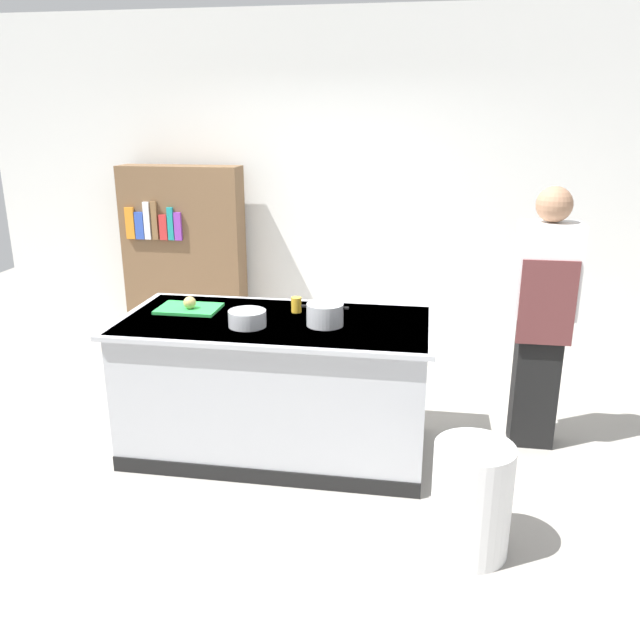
% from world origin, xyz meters
% --- Properties ---
extents(ground_plane, '(10.00, 10.00, 0.00)m').
position_xyz_m(ground_plane, '(0.00, 0.00, 0.00)').
color(ground_plane, '#9E9991').
extents(back_wall, '(6.40, 0.12, 3.00)m').
position_xyz_m(back_wall, '(0.00, 2.10, 1.50)').
color(back_wall, white).
rests_on(back_wall, ground_plane).
extents(counter_island, '(1.98, 0.98, 0.90)m').
position_xyz_m(counter_island, '(0.00, -0.00, 0.47)').
color(counter_island, '#B7BABF').
rests_on(counter_island, ground_plane).
extents(cutting_board, '(0.40, 0.28, 0.02)m').
position_xyz_m(cutting_board, '(-0.61, 0.12, 0.91)').
color(cutting_board, green).
rests_on(cutting_board, counter_island).
extents(onion, '(0.08, 0.08, 0.08)m').
position_xyz_m(onion, '(-0.59, 0.09, 0.96)').
color(onion, tan).
rests_on(onion, cutting_board).
extents(stock_pot, '(0.29, 0.23, 0.14)m').
position_xyz_m(stock_pot, '(0.32, -0.05, 0.97)').
color(stock_pot, '#B7BABF').
rests_on(stock_pot, counter_island).
extents(mixing_bowl, '(0.23, 0.23, 0.10)m').
position_xyz_m(mixing_bowl, '(-0.14, -0.15, 0.95)').
color(mixing_bowl, '#B7BABF').
rests_on(mixing_bowl, counter_island).
extents(juice_cup, '(0.07, 0.07, 0.10)m').
position_xyz_m(juice_cup, '(0.10, 0.19, 0.95)').
color(juice_cup, yellow).
rests_on(juice_cup, counter_island).
extents(trash_bin, '(0.40, 0.40, 0.59)m').
position_xyz_m(trash_bin, '(1.20, -0.87, 0.30)').
color(trash_bin, white).
rests_on(trash_bin, ground_plane).
extents(person_chef, '(0.38, 0.25, 1.72)m').
position_xyz_m(person_chef, '(1.67, 0.36, 0.91)').
color(person_chef, black).
rests_on(person_chef, ground_plane).
extents(bookshelf, '(1.10, 0.31, 1.70)m').
position_xyz_m(bookshelf, '(-1.28, 1.80, 0.85)').
color(bookshelf, brown).
rests_on(bookshelf, ground_plane).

